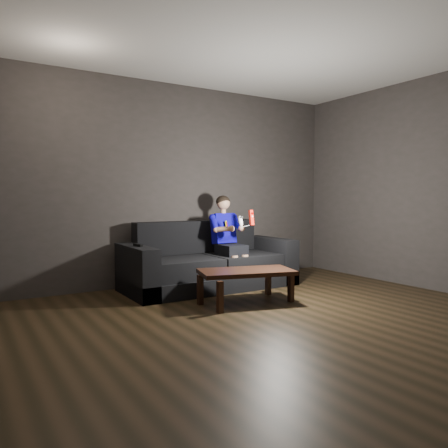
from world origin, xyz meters
TOP-DOWN VIEW (x-y plane):
  - floor at (0.00, 0.00)m, footprint 5.00×5.00m
  - back_wall at (0.00, 2.50)m, footprint 5.00×0.04m
  - ceiling at (0.00, 0.00)m, footprint 5.00×5.00m
  - sofa at (0.17, 1.97)m, footprint 2.21×0.95m
  - child at (0.43, 1.91)m, footprint 0.44×0.54m
  - wii_remote_red at (0.51, 1.49)m, footprint 0.05×0.07m
  - nunchuk_white at (0.35, 1.49)m, footprint 0.07×0.09m
  - wii_remote_black at (-0.82, 1.89)m, footprint 0.07×0.16m
  - coffee_table at (0.10, 1.00)m, footprint 1.12×0.77m

SIDE VIEW (x-z plane):
  - floor at x=0.00m, z-range 0.00..0.00m
  - sofa at x=0.17m, z-range -0.15..0.71m
  - coffee_table at x=0.10m, z-range 0.14..0.51m
  - wii_remote_black at x=-0.82m, z-range 0.60..0.63m
  - child at x=0.43m, z-range 0.17..1.26m
  - nunchuk_white at x=0.35m, z-range 0.81..0.95m
  - wii_remote_red at x=0.51m, z-range 0.82..1.02m
  - back_wall at x=0.00m, z-range 0.00..2.70m
  - ceiling at x=0.00m, z-range 2.69..2.71m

